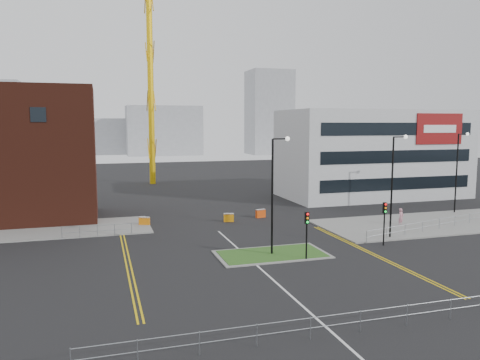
{
  "coord_description": "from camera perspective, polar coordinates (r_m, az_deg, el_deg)",
  "views": [
    {
      "loc": [
        -10.59,
        -25.19,
        10.11
      ],
      "look_at": [
        1.73,
        15.69,
        5.0
      ],
      "focal_mm": 35.0,
      "sensor_mm": 36.0,
      "label": 1
    }
  ],
  "objects": [
    {
      "name": "ground",
      "position": [
        29.13,
        5.81,
        -13.51
      ],
      "size": [
        200.0,
        200.0,
        0.0
      ],
      "primitive_type": "plane",
      "color": "black",
      "rests_on": "ground"
    },
    {
      "name": "pavement_right",
      "position": [
        51.95,
        22.6,
        -4.86
      ],
      "size": [
        24.0,
        10.0,
        0.12
      ],
      "primitive_type": "cube",
      "color": "slate",
      "rests_on": "ground"
    },
    {
      "name": "island_kerb",
      "position": [
        36.9,
        3.89,
        -9.03
      ],
      "size": [
        8.6,
        4.6,
        0.08
      ],
      "primitive_type": "cube",
      "color": "slate",
      "rests_on": "ground"
    },
    {
      "name": "grass_island",
      "position": [
        36.89,
        3.89,
        -9.0
      ],
      "size": [
        8.0,
        4.0,
        0.12
      ],
      "primitive_type": "cube",
      "color": "#224D19",
      "rests_on": "ground"
    },
    {
      "name": "office_block",
      "position": [
        68.0,
        15.85,
        3.1
      ],
      "size": [
        25.0,
        12.2,
        12.0
      ],
      "color": "silver",
      "rests_on": "ground"
    },
    {
      "name": "tower_crane",
      "position": [
        80.67,
        -6.86,
        18.25
      ],
      "size": [
        48.82,
        22.49,
        37.89
      ],
      "color": "yellow",
      "rests_on": "ground"
    },
    {
      "name": "streetlamp_island",
      "position": [
        35.88,
        4.29,
        -0.71
      ],
      "size": [
        1.46,
        0.36,
        9.18
      ],
      "color": "black",
      "rests_on": "ground"
    },
    {
      "name": "streetlamp_right_near",
      "position": [
        43.31,
        18.29,
        0.25
      ],
      "size": [
        1.46,
        0.36,
        9.18
      ],
      "color": "black",
      "rests_on": "ground"
    },
    {
      "name": "streetlamp_right_far",
      "position": [
        58.25,
        25.09,
        1.56
      ],
      "size": [
        1.46,
        0.36,
        9.18
      ],
      "color": "black",
      "rests_on": "ground"
    },
    {
      "name": "traffic_light_island",
      "position": [
        35.23,
        8.15,
        -5.61
      ],
      "size": [
        0.28,
        0.33,
        3.65
      ],
      "color": "black",
      "rests_on": "ground"
    },
    {
      "name": "traffic_light_right",
      "position": [
        40.83,
        17.22,
        -4.13
      ],
      "size": [
        0.28,
        0.33,
        3.65
      ],
      "color": "black",
      "rests_on": "ground"
    },
    {
      "name": "railing_front",
      "position": [
        23.82,
        11.61,
        -16.37
      ],
      "size": [
        24.05,
        0.05,
        1.1
      ],
      "color": "gray",
      "rests_on": "ground"
    },
    {
      "name": "railing_left",
      "position": [
        44.2,
        -17.0,
        -5.71
      ],
      "size": [
        6.05,
        0.05,
        1.1
      ],
      "color": "gray",
      "rests_on": "ground"
    },
    {
      "name": "railing_right",
      "position": [
        48.99,
        23.13,
        -4.71
      ],
      "size": [
        19.05,
        5.05,
        1.1
      ],
      "color": "gray",
      "rests_on": "ground"
    },
    {
      "name": "centre_line",
      "position": [
        30.88,
        4.35,
        -12.3
      ],
      "size": [
        0.15,
        30.0,
        0.01
      ],
      "primitive_type": "cube",
      "color": "silver",
      "rests_on": "ground"
    },
    {
      "name": "yellow_left_a",
      "position": [
        36.65,
        -13.82,
        -9.38
      ],
      "size": [
        0.12,
        24.0,
        0.01
      ],
      "primitive_type": "cube",
      "color": "gold",
      "rests_on": "ground"
    },
    {
      "name": "yellow_left_b",
      "position": [
        36.66,
        -13.34,
        -9.36
      ],
      "size": [
        0.12,
        24.0,
        0.01
      ],
      "primitive_type": "cube",
      "color": "gold",
      "rests_on": "ground"
    },
    {
      "name": "yellow_right_a",
      "position": [
        38.45,
        15.62,
        -8.67
      ],
      "size": [
        0.12,
        20.0,
        0.01
      ],
      "primitive_type": "cube",
      "color": "gold",
      "rests_on": "ground"
    },
    {
      "name": "yellow_right_b",
      "position": [
        38.61,
        16.0,
        -8.62
      ],
      "size": [
        0.12,
        20.0,
        0.01
      ],
      "primitive_type": "cube",
      "color": "gold",
      "rests_on": "ground"
    },
    {
      "name": "skyline_b",
      "position": [
        156.56,
        -9.27,
        5.96
      ],
      "size": [
        24.0,
        12.0,
        16.0
      ],
      "primitive_type": "cube",
      "color": "gray",
      "rests_on": "ground"
    },
    {
      "name": "skyline_c",
      "position": [
        160.19,
        3.57,
        8.2
      ],
      "size": [
        14.0,
        12.0,
        28.0
      ],
      "primitive_type": "cube",
      "color": "gray",
      "rests_on": "ground"
    },
    {
      "name": "skyline_d",
      "position": [
        165.26,
        -15.94,
        5.14
      ],
      "size": [
        30.0,
        12.0,
        12.0
      ],
      "primitive_type": "cube",
      "color": "gray",
      "rests_on": "ground"
    },
    {
      "name": "pedestrian",
      "position": [
        49.55,
        19.03,
        -4.29
      ],
      "size": [
        0.75,
        0.63,
        1.76
      ],
      "primitive_type": "imported",
      "rotation": [
        0.0,
        0.0,
        0.37
      ],
      "color": "#C68091",
      "rests_on": "ground"
    },
    {
      "name": "barrier_left",
      "position": [
        47.85,
        -11.58,
        -4.92
      ],
      "size": [
        1.12,
        0.74,
        0.9
      ],
      "color": "orange",
      "rests_on": "ground"
    },
    {
      "name": "barrier_mid",
      "position": [
        48.82,
        -1.38,
        -4.55
      ],
      "size": [
        1.1,
        0.57,
        0.89
      ],
      "color": "orange",
      "rests_on": "ground"
    },
    {
      "name": "barrier_right",
      "position": [
        50.99,
        2.53,
        -4.05
      ],
      "size": [
        1.13,
        0.57,
        0.91
      ],
      "color": "#D9430C",
      "rests_on": "ground"
    }
  ]
}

